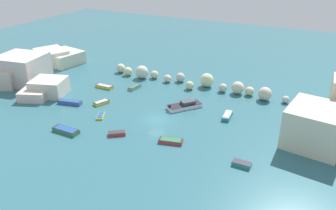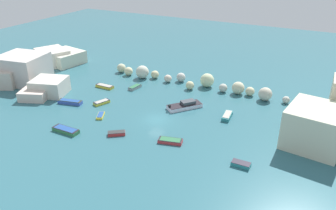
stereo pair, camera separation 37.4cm
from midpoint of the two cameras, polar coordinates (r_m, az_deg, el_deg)
cove_water at (r=56.17m, az=-1.70°, el=-2.48°), size 160.00×160.00×0.00m
cliff_headland_left at (r=78.96m, az=-21.44°, el=5.75°), size 22.21×25.90×5.78m
rock_breakwater at (r=69.01m, az=5.22°, el=3.92°), size 40.94×5.11×2.77m
moored_boat_0 at (r=57.56m, az=10.08°, el=-1.80°), size 1.55×3.56×0.69m
moored_boat_1 at (r=69.80m, az=-10.42°, el=3.10°), size 3.77×1.27×0.56m
moored_boat_2 at (r=64.11m, az=-15.93°, el=0.51°), size 4.58×2.16×0.67m
moored_boat_3 at (r=49.83m, az=0.60°, el=-6.01°), size 3.75×2.22×0.53m
moored_boat_4 at (r=60.08m, az=3.06°, el=-0.07°), size 5.57×6.18×1.28m
moored_boat_5 at (r=58.11m, az=-11.07°, el=-1.75°), size 2.01×2.69×0.44m
moored_boat_6 at (r=52.27m, az=-8.42°, el=-4.71°), size 2.71×2.39×0.55m
moored_boat_7 at (r=54.74m, az=-16.57°, el=-4.04°), size 4.43×1.51×0.62m
moored_boat_8 at (r=68.57m, az=-5.43°, el=3.00°), size 1.49×3.11×0.54m
moored_boat_9 at (r=45.96m, az=12.36°, el=-9.67°), size 2.45×1.18×0.57m
moored_boat_10 at (r=62.77m, az=-10.90°, el=0.46°), size 2.16×3.14×0.54m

